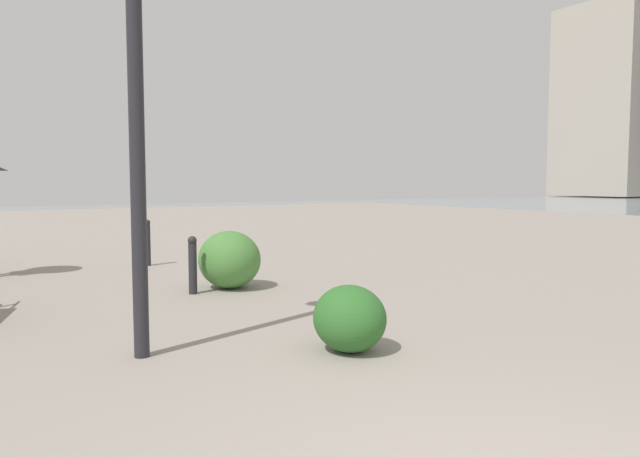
{
  "coord_description": "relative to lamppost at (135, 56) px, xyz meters",
  "views": [
    {
      "loc": [
        -1.6,
        2.21,
        1.62
      ],
      "look_at": [
        8.57,
        -4.17,
        0.68
      ],
      "focal_mm": 33.51,
      "sensor_mm": 36.0,
      "label": 1
    }
  ],
  "objects": [
    {
      "name": "bollard_mid",
      "position": [
        6.02,
        -1.78,
        -2.27
      ],
      "size": [
        0.13,
        0.13,
        0.9
      ],
      "color": "#232328",
      "rests_on": "ground"
    },
    {
      "name": "building_highrise",
      "position": [
        36.4,
        -66.78,
        8.35
      ],
      "size": [
        10.18,
        12.67,
        24.23
      ],
      "color": "#B2A899",
      "rests_on": "ground"
    },
    {
      "name": "shrub_low",
      "position": [
        2.89,
        -2.14,
        -2.3
      ],
      "size": [
        1.03,
        0.93,
        0.88
      ],
      "color": "#477F38",
      "rests_on": "ground"
    },
    {
      "name": "bollard_near",
      "position": [
        2.74,
        -1.5,
        -2.3
      ],
      "size": [
        0.13,
        0.13,
        0.84
      ],
      "color": "#232328",
      "rests_on": "ground"
    },
    {
      "name": "shrub_round",
      "position": [
        -0.88,
        -1.73,
        -2.42
      ],
      "size": [
        0.75,
        0.68,
        0.64
      ],
      "color": "#2D6628",
      "rests_on": "ground"
    },
    {
      "name": "lamppost",
      "position": [
        0.0,
        0.0,
        0.0
      ],
      "size": [
        0.98,
        0.28,
        4.13
      ],
      "color": "#232328",
      "rests_on": "ground"
    }
  ]
}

